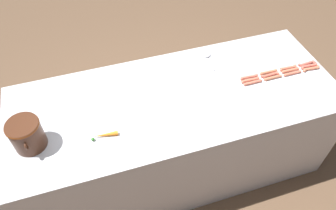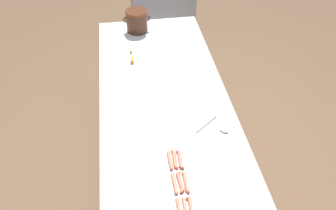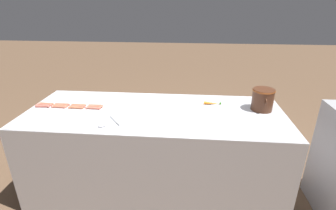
# 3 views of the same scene
# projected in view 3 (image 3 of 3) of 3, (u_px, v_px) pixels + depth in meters

# --- Properties ---
(ground_plane) EXTENTS (20.00, 20.00, 0.00)m
(ground_plane) POSITION_uv_depth(u_px,v_px,m) (156.00, 186.00, 2.82)
(ground_plane) COLOR brown
(griddle_counter) EXTENTS (1.00, 2.50, 0.91)m
(griddle_counter) POSITION_uv_depth(u_px,v_px,m) (155.00, 151.00, 2.64)
(griddle_counter) COLOR #BCBCC1
(griddle_counter) RESTS_ON ground_plane
(hot_dog_0) EXTENTS (0.03, 0.16, 0.02)m
(hot_dog_0) POSITION_uv_depth(u_px,v_px,m) (46.00, 104.00, 2.60)
(hot_dog_0) COLOR #D27251
(hot_dog_0) RESTS_ON griddle_counter
(hot_dog_1) EXTENTS (0.02, 0.16, 0.02)m
(hot_dog_1) POSITION_uv_depth(u_px,v_px,m) (62.00, 104.00, 2.59)
(hot_dog_1) COLOR #D66C52
(hot_dog_1) RESTS_ON griddle_counter
(hot_dog_2) EXTENTS (0.03, 0.16, 0.02)m
(hot_dog_2) POSITION_uv_depth(u_px,v_px,m) (79.00, 105.00, 2.57)
(hot_dog_2) COLOR #CB714F
(hot_dog_2) RESTS_ON griddle_counter
(hot_dog_3) EXTENTS (0.02, 0.16, 0.02)m
(hot_dog_3) POSITION_uv_depth(u_px,v_px,m) (96.00, 105.00, 2.56)
(hot_dog_3) COLOR #CF6951
(hot_dog_3) RESTS_ON griddle_counter
(hot_dog_4) EXTENTS (0.03, 0.16, 0.02)m
(hot_dog_4) POSITION_uv_depth(u_px,v_px,m) (44.00, 105.00, 2.57)
(hot_dog_4) COLOR #D76353
(hot_dog_4) RESTS_ON griddle_counter
(hot_dog_5) EXTENTS (0.03, 0.16, 0.02)m
(hot_dog_5) POSITION_uv_depth(u_px,v_px,m) (60.00, 106.00, 2.56)
(hot_dog_5) COLOR #D47253
(hot_dog_5) RESTS_ON griddle_counter
(hot_dog_6) EXTENTS (0.03, 0.16, 0.02)m
(hot_dog_6) POSITION_uv_depth(u_px,v_px,m) (78.00, 106.00, 2.54)
(hot_dog_6) COLOR #D16551
(hot_dog_6) RESTS_ON griddle_counter
(hot_dog_7) EXTENTS (0.03, 0.16, 0.02)m
(hot_dog_7) POSITION_uv_depth(u_px,v_px,m) (95.00, 107.00, 2.53)
(hot_dog_7) COLOR #D36B51
(hot_dog_7) RESTS_ON griddle_counter
(hot_dog_8) EXTENTS (0.03, 0.16, 0.02)m
(hot_dog_8) POSITION_uv_depth(u_px,v_px,m) (42.00, 106.00, 2.54)
(hot_dog_8) COLOR #D06656
(hot_dog_8) RESTS_ON griddle_counter
(hot_dog_9) EXTENTS (0.03, 0.16, 0.02)m
(hot_dog_9) POSITION_uv_depth(u_px,v_px,m) (59.00, 107.00, 2.53)
(hot_dog_9) COLOR #CE6A50
(hot_dog_9) RESTS_ON griddle_counter
(hot_dog_10) EXTENTS (0.03, 0.16, 0.02)m
(hot_dog_10) POSITION_uv_depth(u_px,v_px,m) (76.00, 108.00, 2.51)
(hot_dog_10) COLOR #CA6F4D
(hot_dog_10) RESTS_ON griddle_counter
(hot_dog_11) EXTENTS (0.03, 0.16, 0.02)m
(hot_dog_11) POSITION_uv_depth(u_px,v_px,m) (93.00, 108.00, 2.50)
(hot_dog_11) COLOR #D46A55
(hot_dog_11) RESTS_ON griddle_counter
(bean_pot) EXTENTS (0.26, 0.21, 0.21)m
(bean_pot) POSITION_uv_depth(u_px,v_px,m) (263.00, 99.00, 2.45)
(bean_pot) COLOR #472616
(bean_pot) RESTS_ON griddle_counter
(serving_spoon) EXTENTS (0.24, 0.20, 0.02)m
(serving_spoon) POSITION_uv_depth(u_px,v_px,m) (106.00, 124.00, 2.19)
(serving_spoon) COLOR #B7B7BC
(serving_spoon) RESTS_ON griddle_counter
(carrot) EXTENTS (0.05, 0.18, 0.03)m
(carrot) POSITION_uv_depth(u_px,v_px,m) (213.00, 103.00, 2.60)
(carrot) COLOR orange
(carrot) RESTS_ON griddle_counter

